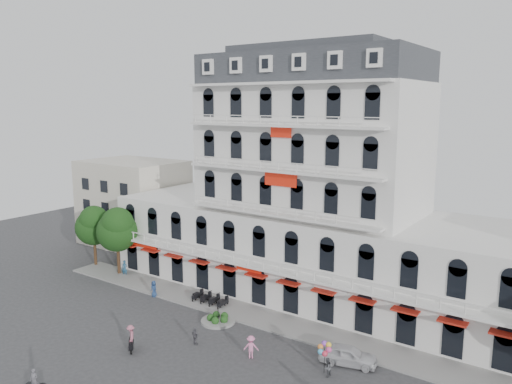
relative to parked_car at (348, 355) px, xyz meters
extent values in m
plane|color=#38383A|center=(-10.07, -5.91, -0.76)|extent=(120.00, 120.00, 0.00)
cube|color=gray|center=(-10.07, 3.09, -0.68)|extent=(53.00, 4.00, 0.16)
cube|color=silver|center=(-10.07, 12.09, 3.74)|extent=(45.00, 14.00, 9.00)
cube|color=silver|center=(-10.07, 12.09, 14.74)|extent=(22.00, 12.00, 13.00)
cube|color=#2D3035|center=(-10.07, 12.09, 22.74)|extent=(21.56, 11.76, 3.00)
cube|color=#2D3035|center=(-10.07, 12.09, 24.64)|extent=(15.84, 8.64, 0.80)
cube|color=red|center=(-10.07, 4.59, 2.74)|extent=(40.50, 1.00, 0.15)
cube|color=#B61C0B|center=(-10.07, 5.97, 12.24)|extent=(3.50, 0.10, 1.40)
cube|color=beige|center=(-40.07, 14.09, 5.24)|extent=(14.00, 10.00, 12.00)
cylinder|color=gray|center=(-13.07, 0.09, -0.64)|extent=(3.20, 3.20, 0.24)
cylinder|color=black|center=(-13.07, 0.09, 0.14)|extent=(0.08, 0.08, 1.40)
sphere|color=#214B19|center=(-12.37, 0.09, -0.31)|extent=(0.70, 0.70, 0.70)
sphere|color=#214B19|center=(-12.85, 0.75, -0.31)|extent=(0.70, 0.70, 0.70)
sphere|color=#214B19|center=(-13.63, 0.51, -0.31)|extent=(0.70, 0.70, 0.70)
sphere|color=#214B19|center=(-13.64, -0.31, -0.31)|extent=(0.70, 0.70, 0.70)
sphere|color=#214B19|center=(-12.87, -0.58, -0.31)|extent=(0.70, 0.70, 0.70)
cylinder|color=#382314|center=(-36.07, 4.09, 1.00)|extent=(0.36, 0.36, 3.52)
sphere|color=#113811|center=(-36.07, 4.09, 4.20)|extent=(4.48, 4.48, 4.48)
sphere|color=#113811|center=(-35.57, 3.79, 5.24)|extent=(3.52, 3.52, 3.52)
sphere|color=#113811|center=(-36.47, 4.39, 4.84)|extent=(3.20, 3.20, 3.20)
cylinder|color=#382314|center=(-31.07, 3.59, 1.11)|extent=(0.36, 0.36, 3.74)
sphere|color=#113811|center=(-31.07, 3.59, 4.51)|extent=(4.76, 4.76, 4.76)
sphere|color=#113811|center=(-30.57, 3.29, 5.61)|extent=(3.74, 3.74, 3.74)
sphere|color=#113811|center=(-31.47, 3.89, 5.19)|extent=(3.40, 3.40, 3.40)
imported|color=silver|center=(0.00, 0.00, 0.00)|extent=(4.81, 2.94, 1.53)
imported|color=slate|center=(-15.96, -16.40, 0.47)|extent=(0.67, 0.55, 1.57)
cube|color=black|center=(-15.49, -8.20, -0.21)|extent=(1.33, 1.29, 0.35)
torus|color=black|center=(-15.09, -8.58, -0.48)|extent=(0.52, 0.50, 0.60)
torus|color=black|center=(-15.88, -7.82, -0.48)|extent=(0.52, 0.50, 0.60)
imported|color=#BE647D|center=(-15.49, -8.20, 0.57)|extent=(1.28, 1.26, 1.77)
imported|color=navy|center=(-22.57, 1.10, 0.10)|extent=(0.92, 0.68, 1.73)
imported|color=#57555C|center=(-11.93, -4.36, -0.02)|extent=(0.94, 0.56, 1.49)
imported|color=pink|center=(-6.77, -3.50, 0.16)|extent=(1.38, 1.20, 1.86)
imported|color=#265172|center=(-30.07, 3.59, 0.18)|extent=(0.81, 0.69, 1.89)
imported|color=#4E4F54|center=(-0.51, -2.53, -0.03)|extent=(0.60, 0.75, 1.47)
cylinder|color=black|center=(-0.91, -2.23, 0.24)|extent=(0.04, 0.04, 2.00)
sphere|color=#E54C99|center=(-0.56, -2.23, 1.24)|extent=(0.44, 0.44, 0.44)
sphere|color=yellow|center=(-0.74, -1.92, 1.45)|extent=(0.44, 0.44, 0.44)
sphere|color=#994CD8|center=(-1.09, -1.93, 1.46)|extent=(0.44, 0.44, 0.44)
sphere|color=orange|center=(-1.26, -2.23, 1.27)|extent=(0.44, 0.44, 0.44)
sphere|color=#4CB2E5|center=(-1.09, -2.53, 1.05)|extent=(0.44, 0.44, 0.44)
sphere|color=#D8334C|center=(-0.73, -2.53, 1.00)|extent=(0.44, 0.44, 0.44)
camera|label=1|loc=(14.68, -33.50, 19.24)|focal=35.00mm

